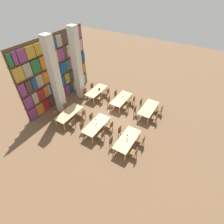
{
  "coord_description": "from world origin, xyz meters",
  "views": [
    {
      "loc": [
        -8.67,
        -5.51,
        9.24
      ],
      "look_at": [
        0.0,
        -0.24,
        0.66
      ],
      "focal_mm": 28.0,
      "sensor_mm": 36.0,
      "label": 1
    }
  ],
  "objects_px": {
    "chair_0": "(134,152)",
    "chair_18": "(83,114)",
    "chair_9": "(83,127)",
    "chair_15": "(117,95)",
    "reading_table_2": "(96,125)",
    "chair_23": "(93,87)",
    "chair_1": "(113,142)",
    "chair_20": "(101,98)",
    "chair_7": "(142,103)",
    "pillar_center": "(77,65)",
    "chair_8": "(101,136)",
    "reading_table_1": "(149,108)",
    "desk_lamp_1": "(96,121)",
    "laptop": "(100,90)",
    "chair_19": "(67,108)",
    "chair_14": "(133,100)",
    "chair_12": "(126,107)",
    "chair_6": "(160,109)",
    "chair_22": "(107,92)",
    "chair_17": "(57,116)",
    "chair_5": "(136,111)",
    "chair_4": "(155,118)",
    "chair_10": "(110,126)",
    "chair_11": "(93,118)",
    "reading_table_4": "(69,113)",
    "chair_3": "(121,131)",
    "reading_table_3": "(121,99)",
    "pillar_left": "(55,78)",
    "chair_13": "(110,101)",
    "chair_2": "(142,140)",
    "chair_16": "(72,123)",
    "reading_table_0": "(127,140)",
    "desk_lamp_0": "(127,136)",
    "chair_21": "(86,93)",
    "reading_table_5": "(97,91)",
    "desk_lamp_2": "(123,94)"
  },
  "relations": [
    {
      "from": "desk_lamp_0",
      "to": "chair_7",
      "type": "bearing_deg",
      "value": 10.65
    },
    {
      "from": "chair_9",
      "to": "chair_15",
      "type": "xyz_separation_m",
      "value": [
        4.7,
        -0.01,
        0.0
      ]
    },
    {
      "from": "chair_10",
      "to": "chair_20",
      "type": "xyz_separation_m",
      "value": [
        2.44,
        2.47,
        0.0
      ]
    },
    {
      "from": "reading_table_0",
      "to": "reading_table_4",
      "type": "xyz_separation_m",
      "value": [
        0.03,
        4.94,
        0.0
      ]
    },
    {
      "from": "chair_0",
      "to": "chair_14",
      "type": "xyz_separation_m",
      "value": [
        4.79,
        2.47,
        0.0
      ]
    },
    {
      "from": "chair_3",
      "to": "reading_table_3",
      "type": "distance_m",
      "value": 3.52
    },
    {
      "from": "chair_18",
      "to": "reading_table_4",
      "type": "bearing_deg",
      "value": 128.38
    },
    {
      "from": "reading_table_3",
      "to": "chair_13",
      "type": "bearing_deg",
      "value": 126.14
    },
    {
      "from": "chair_11",
      "to": "chair_20",
      "type": "bearing_deg",
      "value": -159.09
    },
    {
      "from": "chair_8",
      "to": "reading_table_1",
      "type": "bearing_deg",
      "value": -21.75
    },
    {
      "from": "chair_4",
      "to": "chair_11",
      "type": "bearing_deg",
      "value": 122.1
    },
    {
      "from": "chair_14",
      "to": "chair_12",
      "type": "bearing_deg",
      "value": 180.0
    },
    {
      "from": "chair_12",
      "to": "chair_14",
      "type": "bearing_deg",
      "value": 0.0
    },
    {
      "from": "chair_1",
      "to": "chair_20",
      "type": "distance_m",
      "value": 4.98
    },
    {
      "from": "chair_3",
      "to": "chair_15",
      "type": "distance_m",
      "value": 4.41
    },
    {
      "from": "reading_table_0",
      "to": "chair_8",
      "type": "xyz_separation_m",
      "value": [
        -0.44,
        1.7,
        -0.18
      ]
    },
    {
      "from": "chair_4",
      "to": "chair_6",
      "type": "distance_m",
      "value": 1.13
    },
    {
      "from": "laptop",
      "to": "chair_19",
      "type": "bearing_deg",
      "value": 161.16
    },
    {
      "from": "reading_table_2",
      "to": "chair_23",
      "type": "relative_size",
      "value": 2.52
    },
    {
      "from": "chair_21",
      "to": "desk_lamp_0",
      "type": "bearing_deg",
      "value": 61.55
    },
    {
      "from": "chair_6",
      "to": "chair_22",
      "type": "bearing_deg",
      "value": 91.77
    },
    {
      "from": "chair_2",
      "to": "chair_9",
      "type": "bearing_deg",
      "value": 104.59
    },
    {
      "from": "reading_table_4",
      "to": "chair_16",
      "type": "xyz_separation_m",
      "value": [
        -0.57,
        -0.77,
        -0.18
      ]
    },
    {
      "from": "chair_2",
      "to": "chair_6",
      "type": "bearing_deg",
      "value": 0.74
    },
    {
      "from": "desk_lamp_1",
      "to": "laptop",
      "type": "xyz_separation_m",
      "value": [
        3.65,
        2.16,
        -0.28
      ]
    },
    {
      "from": "chair_17",
      "to": "laptop",
      "type": "xyz_separation_m",
      "value": [
        4.29,
        -1.06,
        0.28
      ]
    },
    {
      "from": "chair_2",
      "to": "chair_16",
      "type": "bearing_deg",
      "value": 103.02
    },
    {
      "from": "pillar_left",
      "to": "chair_6",
      "type": "relative_size",
      "value": 6.73
    },
    {
      "from": "reading_table_4",
      "to": "reading_table_5",
      "type": "bearing_deg",
      "value": 0.05
    },
    {
      "from": "chair_5",
      "to": "chair_20",
      "type": "xyz_separation_m",
      "value": [
        -0.05,
        3.36,
        0.0
      ]
    },
    {
      "from": "chair_7",
      "to": "pillar_center",
      "type": "bearing_deg",
      "value": -77.58
    },
    {
      "from": "chair_0",
      "to": "chair_14",
      "type": "distance_m",
      "value": 5.39
    },
    {
      "from": "chair_12",
      "to": "chair_17",
      "type": "height_order",
      "value": "same"
    },
    {
      "from": "laptop",
      "to": "chair_1",
      "type": "bearing_deg",
      "value": -137.8
    },
    {
      "from": "reading_table_3",
      "to": "chair_0",
      "type": "bearing_deg",
      "value": -142.5
    },
    {
      "from": "chair_0",
      "to": "chair_21",
      "type": "distance_m",
      "value": 7.44
    },
    {
      "from": "desk_lamp_1",
      "to": "chair_17",
      "type": "xyz_separation_m",
      "value": [
        -0.64,
        3.22,
        -0.56
      ]
    },
    {
      "from": "reading_table_3",
      "to": "chair_12",
      "type": "relative_size",
      "value": 2.52
    },
    {
      "from": "reading_table_5",
      "to": "chair_6",
      "type": "bearing_deg",
      "value": -83.29
    },
    {
      "from": "chair_6",
      "to": "reading_table_4",
      "type": "xyz_separation_m",
      "value": [
        -4.25,
        5.67,
        0.18
      ]
    },
    {
      "from": "chair_17",
      "to": "chair_18",
      "type": "xyz_separation_m",
      "value": [
        1.18,
        -1.54,
        0.0
      ]
    },
    {
      "from": "chair_4",
      "to": "chair_23",
      "type": "height_order",
      "value": "same"
    },
    {
      "from": "chair_8",
      "to": "desk_lamp_2",
      "type": "height_order",
      "value": "desk_lamp_2"
    },
    {
      "from": "chair_4",
      "to": "chair_0",
      "type": "bearing_deg",
      "value": -179.26
    },
    {
      "from": "chair_7",
      "to": "desk_lamp_1",
      "type": "xyz_separation_m",
      "value": [
        -4.18,
        1.68,
        0.56
      ]
    },
    {
      "from": "chair_7",
      "to": "chair_23",
      "type": "relative_size",
      "value": 1.0
    },
    {
      "from": "chair_4",
      "to": "chair_10",
      "type": "distance_m",
      "value": 3.47
    },
    {
      "from": "chair_0",
      "to": "chair_18",
      "type": "distance_m",
      "value": 5.08
    },
    {
      "from": "reading_table_4",
      "to": "chair_17",
      "type": "relative_size",
      "value": 2.52
    },
    {
      "from": "pillar_center",
      "to": "chair_20",
      "type": "relative_size",
      "value": 6.73
    }
  ]
}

